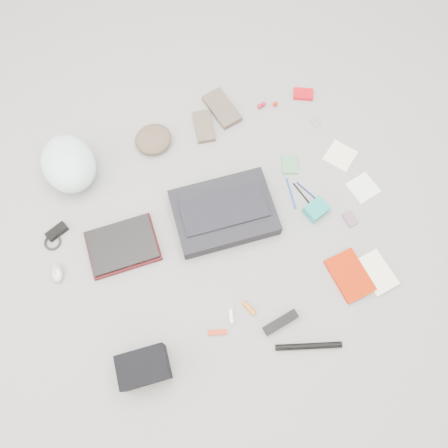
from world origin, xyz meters
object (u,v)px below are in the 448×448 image
object	(u,v)px
laptop	(122,245)
camera_bag	(144,367)
bike_helmet	(69,164)
accordion_wallet	(316,210)
messenger_bag	(224,212)
book_red	(350,275)

from	to	relation	value
laptop	camera_bag	distance (m)	0.55
bike_helmet	accordion_wallet	size ratio (longest dim) A/B	3.12
messenger_bag	book_red	bearing A→B (deg)	-43.25
camera_bag	book_red	xyz separation A→B (m)	(0.97, 0.07, -0.05)
book_red	laptop	bearing A→B (deg)	146.17
bike_helmet	camera_bag	xyz separation A→B (m)	(0.07, -0.99, -0.03)
bike_helmet	book_red	bearing A→B (deg)	-48.01
accordion_wallet	camera_bag	bearing A→B (deg)	-174.80
laptop	bike_helmet	xyz separation A→B (m)	(-0.12, 0.45, 0.06)
bike_helmet	accordion_wallet	bearing A→B (deg)	-36.20
camera_bag	book_red	world-z (taller)	camera_bag
laptop	camera_bag	bearing A→B (deg)	-93.69
bike_helmet	laptop	bearing A→B (deg)	-80.94
laptop	camera_bag	size ratio (longest dim) A/B	1.51
bike_helmet	accordion_wallet	world-z (taller)	bike_helmet
bike_helmet	camera_bag	world-z (taller)	bike_helmet
camera_bag	bike_helmet	bearing A→B (deg)	98.45
messenger_bag	accordion_wallet	xyz separation A→B (m)	(0.41, -0.13, -0.01)
camera_bag	book_red	size ratio (longest dim) A/B	0.91
book_red	accordion_wallet	distance (m)	0.34
accordion_wallet	bike_helmet	bearing A→B (deg)	132.29
laptop	bike_helmet	world-z (taller)	bike_helmet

